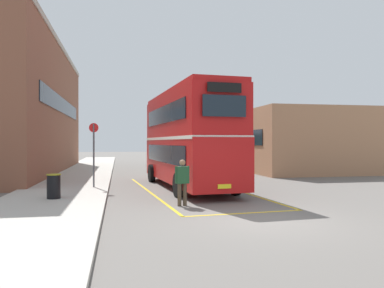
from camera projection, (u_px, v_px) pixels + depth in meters
name	position (u px, v px, depth m)	size (l,w,h in m)	color
ground_plane	(181.00, 177.00, 25.00)	(135.60, 135.60, 0.00)	#66605B
sidewalk_left	(82.00, 174.00, 26.12)	(4.00, 57.60, 0.14)	#B2ADA3
brick_building_left	(19.00, 109.00, 27.63)	(6.19, 22.80, 9.39)	brown
depot_building_right	(290.00, 141.00, 31.38)	(8.82, 13.36, 4.72)	#AD7A56
double_decker_bus	(188.00, 137.00, 18.92)	(3.43, 10.42, 4.75)	black
single_deck_bus	(198.00, 149.00, 35.31)	(3.48, 8.47, 3.02)	black
pedestrian_boarding	(182.00, 179.00, 13.45)	(0.54, 0.33, 1.64)	#473828
litter_bin	(54.00, 186.00, 14.27)	(0.53, 0.53, 0.93)	black
bus_stop_sign	(94.00, 149.00, 17.96)	(0.44, 0.08, 3.03)	#4C4C51
bay_marking_yellow	(197.00, 192.00, 17.07)	(5.22, 12.59, 0.01)	gold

